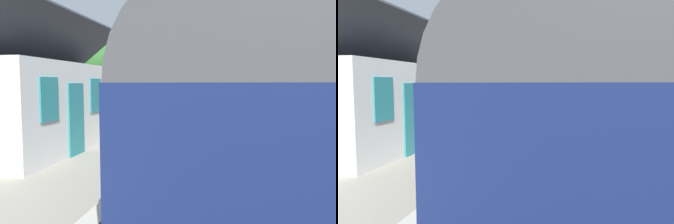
{
  "view_description": "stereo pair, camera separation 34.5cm",
  "coord_description": "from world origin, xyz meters",
  "views": [
    {
      "loc": [
        -13.04,
        -0.91,
        2.99
      ],
      "look_at": [
        -0.82,
        1.5,
        1.9
      ],
      "focal_mm": 34.99,
      "sensor_mm": 36.0,
      "label": 1
    },
    {
      "loc": [
        -12.97,
        -1.25,
        2.99
      ],
      "look_at": [
        -0.82,
        1.5,
        1.9
      ],
      "focal_mm": 34.99,
      "sensor_mm": 36.0,
      "label": 2
    }
  ],
  "objects": [
    {
      "name": "rail_far",
      "position": [
        0.0,
        -0.18,
        0.07
      ],
      "size": [
        52.0,
        0.08,
        0.14
      ],
      "primitive_type": "cube",
      "color": "gray",
      "rests_on": "ground"
    },
    {
      "name": "planter_edge_near",
      "position": [
        5.31,
        5.6,
        1.24
      ],
      "size": [
        0.43,
        0.43,
        0.67
      ],
      "color": "gray",
      "rests_on": "platform"
    },
    {
      "name": "train",
      "position": [
        -1.76,
        -0.9,
        2.21
      ],
      "size": [
        16.3,
        2.73,
        4.32
      ],
      "color": "black",
      "rests_on": "ground"
    },
    {
      "name": "station_building",
      "position": [
        -3.87,
        5.24,
        2.4
      ],
      "size": [
        6.28,
        3.62,
        5.16
      ],
      "color": "white",
      "rests_on": "platform"
    },
    {
      "name": "ground_plane",
      "position": [
        0.0,
        0.0,
        0.0
      ],
      "size": [
        160.0,
        160.0,
        0.0
      ],
      "primitive_type": "plane",
      "color": "#383330"
    },
    {
      "name": "bench_mid_platform",
      "position": [
        4.86,
        3.65,
        1.38
      ],
      "size": [
        1.4,
        0.44,
        0.88
      ],
      "color": "#26727F",
      "rests_on": "platform"
    },
    {
      "name": "tree_behind_building",
      "position": [
        11.1,
        9.89,
        5.08
      ],
      "size": [
        3.66,
        3.43,
        7.29
      ],
      "color": "#4C3828",
      "rests_on": "ground"
    },
    {
      "name": "planter_under_sign",
      "position": [
        11.6,
        2.25,
        1.35
      ],
      "size": [
        0.67,
        0.67,
        0.9
      ],
      "color": "gray",
      "rests_on": "platform"
    },
    {
      "name": "planter_edge_far",
      "position": [
        2.07,
        5.26,
        1.24
      ],
      "size": [
        0.34,
        0.34,
        0.68
      ],
      "color": "teal",
      "rests_on": "platform"
    },
    {
      "name": "lamp_post_platform",
      "position": [
        6.77,
        1.62,
        3.43
      ],
      "size": [
        0.32,
        0.5,
        3.6
      ],
      "color": "black",
      "rests_on": "platform"
    },
    {
      "name": "platform",
      "position": [
        0.0,
        4.19,
        0.45
      ],
      "size": [
        32.0,
        6.37,
        0.9
      ],
      "primitive_type": "cube",
      "color": "#A39B8C",
      "rests_on": "ground"
    },
    {
      "name": "planter_by_door",
      "position": [
        6.0,
        1.89,
        1.39
      ],
      "size": [
        0.56,
        0.56,
        0.86
      ],
      "color": "#9E5138",
      "rests_on": "platform"
    },
    {
      "name": "rail_near",
      "position": [
        0.0,
        -1.62,
        0.07
      ],
      "size": [
        52.0,
        0.08,
        0.14
      ],
      "primitive_type": "cube",
      "color": "gray",
      "rests_on": "ground"
    },
    {
      "name": "station_sign_board",
      "position": [
        9.29,
        1.91,
        2.09
      ],
      "size": [
        0.96,
        0.06,
        1.57
      ],
      "color": "black",
      "rests_on": "platform"
    },
    {
      "name": "bench_near_building",
      "position": [
        2.11,
        3.84,
        1.38
      ],
      "size": [
        1.41,
        0.48,
        0.88
      ],
      "color": "#26727F",
      "rests_on": "platform"
    },
    {
      "name": "platform_edge_coping",
      "position": [
        0.0,
        1.18,
        0.91
      ],
      "size": [
        32.0,
        0.36,
        0.02
      ],
      "primitive_type": "cube",
      "color": "beige",
      "rests_on": "platform"
    }
  ]
}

